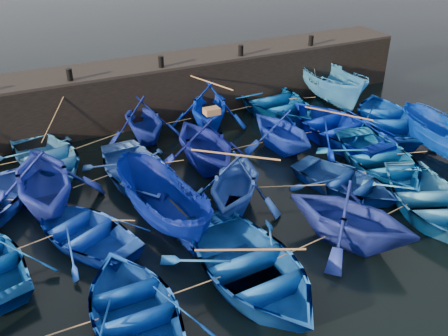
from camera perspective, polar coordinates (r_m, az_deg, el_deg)
name	(u,v)px	position (r m, az deg, el deg)	size (l,w,h in m)	color
ground	(267,231)	(16.22, 4.98, -7.18)	(120.00, 120.00, 0.00)	black
quay_wall	(157,90)	(24.14, -7.69, 8.85)	(26.00, 2.50, 2.50)	black
quay_top	(155,63)	(23.71, -7.90, 11.81)	(26.00, 2.50, 0.12)	black
bollard_1	(70,75)	(21.92, -17.24, 10.15)	(0.24, 0.24, 0.50)	black
bollard_2	(161,62)	(22.80, -7.20, 11.96)	(0.24, 0.24, 0.50)	black
bollard_3	(241,50)	(24.32, 1.94, 13.28)	(0.24, 0.24, 0.50)	black
bollard_4	(311,40)	(26.36, 9.91, 14.16)	(0.24, 0.24, 0.50)	black
boat_1	(46,157)	(20.60, -19.63, 1.21)	(3.36, 4.69, 0.97)	blue
boat_2	(143,119)	(21.74, -9.24, 5.55)	(3.17, 3.67, 1.93)	navy
boat_3	(209,105)	(22.73, -1.74, 7.24)	(3.44, 3.99, 2.10)	#0226CC
boat_4	(273,101)	(24.46, 5.64, 7.63)	(4.13, 5.77, 1.20)	#03448E
boat_5	(331,85)	(25.72, 12.17, 9.24)	(2.01, 5.33, 2.06)	blue
boat_7	(43,178)	(17.70, -19.99, -1.05)	(3.89, 4.51, 2.37)	navy
boat_8	(135,170)	(18.77, -10.09, -0.26)	(3.34, 4.67, 0.97)	#2D58B7
boat_9	(205,142)	(19.14, -2.19, 2.96)	(3.65, 4.24, 2.23)	navy
boat_10	(282,129)	(20.69, 6.64, 4.43)	(3.14, 3.64, 1.92)	#0F2DB9
boat_11	(337,126)	(22.23, 12.74, 4.66)	(4.04, 5.64, 1.17)	#001AA2
boat_12	(387,119)	(23.69, 18.08, 5.39)	(3.82, 5.33, 1.11)	#0339AD
boat_14	(84,230)	(16.05, -15.75, -6.88)	(3.01, 4.21, 0.87)	#0F3BC1
boat_15	(162,204)	(15.92, -7.16, -4.08)	(1.78, 4.74, 1.83)	#001171
boat_16	(235,182)	(16.76, 1.24, -1.60)	(3.29, 3.82, 2.01)	#1C43A8
boat_17	(345,182)	(18.40, 13.71, -1.55)	(2.94, 4.11, 0.85)	navy
boat_18	(379,159)	(20.04, 17.33, 0.99)	(3.74, 5.23, 1.08)	#064E90
boat_19	(445,140)	(21.74, 23.97, 2.97)	(1.69, 4.49, 1.74)	#002D9E
boat_21	(135,309)	(13.10, -10.17, -15.57)	(3.32, 4.64, 0.96)	navy
boat_22	(250,267)	(13.96, 2.97, -11.21)	(3.90, 5.46, 1.13)	#0C479F
boat_23	(351,215)	(15.50, 14.34, -5.24)	(3.49, 4.05, 2.13)	navy
boat_24	(427,199)	(18.12, 22.21, -3.29)	(3.49, 4.88, 1.01)	#2A79CC
wooden_crate	(212,111)	(18.73, -1.42, 6.52)	(0.57, 0.41, 0.24)	olive
mooring_ropes	(202,144)	(19.52, -2.48, 2.78)	(17.67, 11.44, 2.10)	tan
loose_oars	(260,138)	(18.31, 4.14, 3.43)	(10.00, 12.10, 1.03)	#99724C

